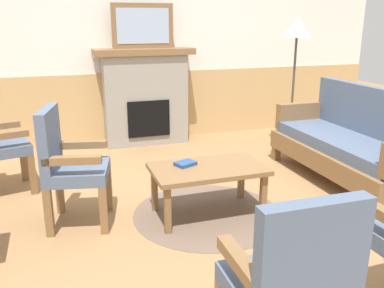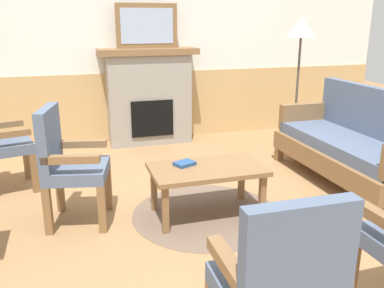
# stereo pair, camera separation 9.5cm
# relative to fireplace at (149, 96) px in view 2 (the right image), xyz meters

# --- Properties ---
(ground_plane) EXTENTS (14.00, 14.00, 0.00)m
(ground_plane) POSITION_rel_fireplace_xyz_m (0.00, -2.35, -0.65)
(ground_plane) COLOR #997047
(wall_back) EXTENTS (7.20, 0.14, 2.70)m
(wall_back) POSITION_rel_fireplace_xyz_m (0.00, 0.25, 0.66)
(wall_back) COLOR white
(wall_back) RESTS_ON ground_plane
(fireplace) EXTENTS (1.30, 0.44, 1.28)m
(fireplace) POSITION_rel_fireplace_xyz_m (0.00, 0.00, 0.00)
(fireplace) COLOR gray
(fireplace) RESTS_ON ground_plane
(framed_picture) EXTENTS (0.80, 0.04, 0.56)m
(framed_picture) POSITION_rel_fireplace_xyz_m (0.00, 0.00, 0.91)
(framed_picture) COLOR brown
(framed_picture) RESTS_ON fireplace
(couch) EXTENTS (0.70, 1.80, 0.98)m
(couch) POSITION_rel_fireplace_xyz_m (1.69, -2.05, -0.26)
(couch) COLOR brown
(couch) RESTS_ON ground_plane
(coffee_table) EXTENTS (0.96, 0.56, 0.44)m
(coffee_table) POSITION_rel_fireplace_xyz_m (0.03, -2.33, -0.27)
(coffee_table) COLOR brown
(coffee_table) RESTS_ON ground_plane
(round_rug) EXTENTS (1.30, 1.30, 0.01)m
(round_rug) POSITION_rel_fireplace_xyz_m (0.03, -2.33, -0.65)
(round_rug) COLOR brown
(round_rug) RESTS_ON ground_plane
(book_on_table) EXTENTS (0.20, 0.18, 0.03)m
(book_on_table) POSITION_rel_fireplace_xyz_m (-0.14, -2.23, -0.20)
(book_on_table) COLOR navy
(book_on_table) RESTS_ON coffee_table
(armchair_by_window_left) EXTENTS (0.57, 0.57, 0.98)m
(armchair_by_window_left) POSITION_rel_fireplace_xyz_m (-1.09, -2.12, -0.11)
(armchair_by_window_left) COLOR brown
(armchair_by_window_left) RESTS_ON ground_plane
(armchair_front_left) EXTENTS (0.49, 0.49, 0.98)m
(armchair_front_left) POSITION_rel_fireplace_xyz_m (-0.23, -4.08, -0.11)
(armchair_front_left) COLOR brown
(armchair_front_left) RESTS_ON ground_plane
(floor_lamp_by_couch) EXTENTS (0.36, 0.36, 1.68)m
(floor_lamp_by_couch) POSITION_rel_fireplace_xyz_m (1.75, -0.83, 0.80)
(floor_lamp_by_couch) COLOR #332D28
(floor_lamp_by_couch) RESTS_ON ground_plane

